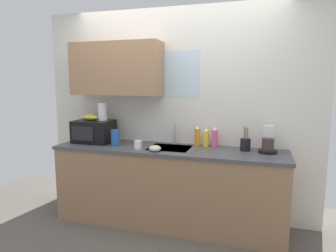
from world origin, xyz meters
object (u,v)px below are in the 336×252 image
(dish_soap_bottle_orange, at_px, (197,136))
(mug_white, at_px, (138,145))
(coffee_maker, at_px, (268,143))
(paper_towel_roll, at_px, (103,111))
(utensil_crock, at_px, (245,144))
(microwave, at_px, (94,131))
(banana_bunch, at_px, (90,117))
(dish_soap_bottle_pink, at_px, (215,138))
(small_bowl, at_px, (155,148))
(dish_soap_bottle_yellow, at_px, (206,138))
(cereal_canister, at_px, (115,138))

(dish_soap_bottle_orange, height_order, mug_white, dish_soap_bottle_orange)
(coffee_maker, bearing_deg, paper_towel_roll, -179.75)
(dish_soap_bottle_orange, bearing_deg, utensil_crock, -7.52)
(microwave, xyz_separation_m, dish_soap_bottle_orange, (1.26, 0.14, -0.02))
(banana_bunch, xyz_separation_m, dish_soap_bottle_pink, (1.51, 0.16, -0.20))
(paper_towel_roll, height_order, dish_soap_bottle_pink, paper_towel_roll)
(microwave, distance_m, dish_soap_bottle_pink, 1.47)
(banana_bunch, height_order, small_bowl, banana_bunch)
(banana_bunch, relative_size, paper_towel_roll, 0.91)
(dish_soap_bottle_pink, distance_m, utensil_crock, 0.36)
(utensil_crock, bearing_deg, dish_soap_bottle_pink, 165.73)
(dish_soap_bottle_yellow, bearing_deg, utensil_crock, -11.27)
(microwave, height_order, cereal_canister, microwave)
(dish_soap_bottle_orange, relative_size, utensil_crock, 0.89)
(coffee_maker, relative_size, dish_soap_bottle_pink, 1.21)
(mug_white, relative_size, utensil_crock, 0.35)
(mug_white, distance_m, small_bowl, 0.23)
(banana_bunch, height_order, cereal_canister, banana_bunch)
(mug_white, bearing_deg, small_bowl, -15.26)
(small_bowl, bearing_deg, microwave, 164.28)
(microwave, bearing_deg, small_bowl, -15.72)
(small_bowl, bearing_deg, banana_bunch, 164.99)
(dish_soap_bottle_pink, bearing_deg, dish_soap_bottle_orange, -175.46)
(dish_soap_bottle_orange, distance_m, dish_soap_bottle_pink, 0.20)
(dish_soap_bottle_yellow, bearing_deg, paper_towel_roll, -175.11)
(microwave, xyz_separation_m, mug_white, (0.66, -0.19, -0.09))
(cereal_canister, relative_size, mug_white, 1.95)
(dish_soap_bottle_orange, height_order, dish_soap_bottle_yellow, dish_soap_bottle_orange)
(banana_bunch, xyz_separation_m, dish_soap_bottle_orange, (1.31, 0.14, -0.19))
(microwave, bearing_deg, mug_white, -15.87)
(paper_towel_roll, height_order, mug_white, paper_towel_roll)
(dish_soap_bottle_orange, relative_size, cereal_canister, 1.29)
(cereal_canister, xyz_separation_m, mug_white, (0.32, -0.09, -0.05))
(cereal_canister, distance_m, small_bowl, 0.57)
(paper_towel_roll, height_order, dish_soap_bottle_yellow, paper_towel_roll)
(dish_soap_bottle_yellow, bearing_deg, coffee_maker, -8.43)
(dish_soap_bottle_yellow, bearing_deg, mug_white, -153.55)
(paper_towel_roll, relative_size, mug_white, 2.32)
(dish_soap_bottle_orange, bearing_deg, dish_soap_bottle_yellow, 9.50)
(paper_towel_roll, xyz_separation_m, dish_soap_bottle_orange, (1.16, 0.09, -0.27))
(dish_soap_bottle_yellow, distance_m, mug_white, 0.78)
(paper_towel_roll, relative_size, dish_soap_bottle_orange, 0.92)
(utensil_crock, bearing_deg, paper_towel_roll, -179.33)
(cereal_canister, bearing_deg, microwave, 163.87)
(banana_bunch, distance_m, small_bowl, 1.00)
(banana_bunch, relative_size, dish_soap_bottle_yellow, 0.93)
(dish_soap_bottle_yellow, distance_m, cereal_canister, 1.05)
(paper_towel_roll, bearing_deg, dish_soap_bottle_pink, 4.50)
(banana_bunch, height_order, utensil_crock, banana_bunch)
(dish_soap_bottle_pink, relative_size, mug_white, 2.44)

